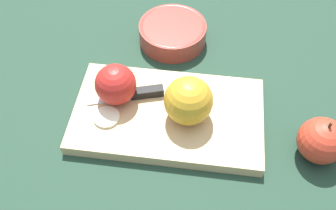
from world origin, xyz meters
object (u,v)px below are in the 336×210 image
apple_half_left (188,101)px  apple_whole (321,141)px  knife (141,93)px  apple_half_right (116,84)px  bowl (173,32)px

apple_half_left → apple_whole: apple_half_left is taller
apple_half_left → knife: size_ratio=0.60×
apple_half_left → apple_half_right: (0.13, -0.05, -0.01)m
apple_half_right → bowl: 0.22m
apple_half_right → knife: bearing=-30.0°
apple_half_left → apple_whole: bearing=-75.2°
apple_half_left → apple_half_right: apple_half_left is taller
apple_half_left → knife: (0.09, -0.05, -0.04)m
apple_half_left → apple_half_right: 0.14m
bowl → knife: bearing=67.6°
apple_half_left → bowl: (0.01, -0.23, -0.04)m
apple_half_right → bowl: bearing=24.8°
apple_half_left → knife: apple_half_left is taller
apple_whole → bowl: (0.24, -0.31, -0.02)m
apple_half_left → apple_whole: size_ratio=0.93×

